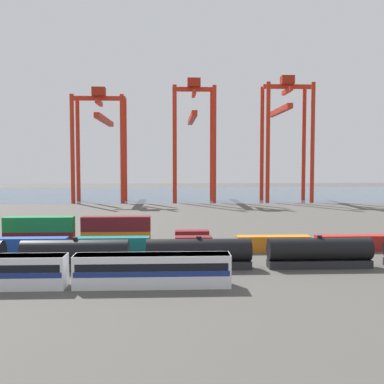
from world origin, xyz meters
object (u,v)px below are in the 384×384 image
(gantry_crane_central, at_px, (193,128))
(passenger_train, at_px, (70,270))
(gantry_crane_west, at_px, (101,131))
(shipping_container_11, at_px, (116,238))
(shipping_container_6, at_px, (352,243))
(gantry_crane_east, at_px, (285,125))
(shipping_container_4, at_px, (193,244))
(freight_tank_row, at_px, (199,253))

(gantry_crane_central, bearing_deg, passenger_train, -99.47)
(gantry_crane_west, bearing_deg, shipping_container_11, -80.06)
(shipping_container_6, distance_m, gantry_crane_east, 106.15)
(passenger_train, relative_size, shipping_container_4, 6.26)
(freight_tank_row, xyz_separation_m, gantry_crane_west, (-30.40, 114.65, 24.37))
(gantry_crane_west, xyz_separation_m, gantry_crane_central, (35.28, -0.14, 1.40))
(shipping_container_11, height_order, gantry_crane_central, gantry_crane_central)
(freight_tank_row, height_order, shipping_container_11, freight_tank_row)
(passenger_train, height_order, shipping_container_6, passenger_train)
(passenger_train, distance_m, gantry_crane_west, 126.89)
(passenger_train, bearing_deg, shipping_container_6, 26.36)
(shipping_container_6, bearing_deg, passenger_train, -153.64)
(shipping_container_6, xyz_separation_m, gantry_crane_east, (13.80, 101.54, 27.68))
(shipping_container_6, relative_size, gantry_crane_east, 0.26)
(gantry_crane_central, bearing_deg, shipping_container_4, -92.82)
(passenger_train, bearing_deg, gantry_crane_east, 65.46)
(gantry_crane_east, bearing_deg, shipping_container_11, -119.53)
(shipping_container_6, bearing_deg, freight_tank_row, -155.79)
(shipping_container_11, xyz_separation_m, gantry_crane_west, (-16.84, 96.11, 25.23))
(passenger_train, relative_size, gantry_crane_west, 0.89)
(shipping_container_4, relative_size, shipping_container_11, 0.50)
(shipping_container_6, height_order, gantry_crane_west, gantry_crane_west)
(passenger_train, distance_m, shipping_container_11, 27.65)
(gantry_crane_central, distance_m, gantry_crane_east, 35.32)
(shipping_container_6, distance_m, gantry_crane_west, 120.11)
(freight_tank_row, distance_m, shipping_container_6, 28.92)
(shipping_container_4, relative_size, shipping_container_6, 0.50)
(freight_tank_row, distance_m, shipping_container_11, 22.99)
(freight_tank_row, xyz_separation_m, shipping_container_4, (-0.17, 11.85, -0.87))
(freight_tank_row, bearing_deg, gantry_crane_east, 70.50)
(shipping_container_6, height_order, shipping_container_11, same)
(freight_tank_row, xyz_separation_m, gantry_crane_east, (40.16, 113.39, 26.82))
(passenger_train, height_order, gantry_crane_east, gantry_crane_east)
(shipping_container_4, height_order, gantry_crane_west, gantry_crane_west)
(shipping_container_4, bearing_deg, shipping_container_6, 0.00)
(shipping_container_11, bearing_deg, gantry_crane_central, 79.12)
(passenger_train, height_order, gantry_crane_central, gantry_crane_central)
(shipping_container_6, relative_size, gantry_crane_west, 0.28)
(gantry_crane_west, bearing_deg, freight_tank_row, -75.15)
(gantry_crane_central, relative_size, gantry_crane_east, 0.97)
(shipping_container_4, xyz_separation_m, gantry_crane_central, (5.05, 102.66, 26.64))
(freight_tank_row, xyz_separation_m, shipping_container_6, (26.36, 11.85, -0.87))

